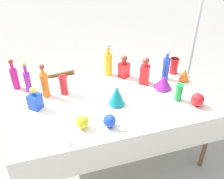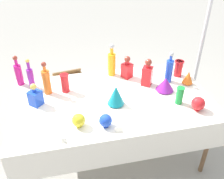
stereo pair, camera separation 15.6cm
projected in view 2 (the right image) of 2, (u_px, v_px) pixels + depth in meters
name	position (u px, v px, depth m)	size (l,w,h in m)	color
ground_plane	(112.00, 152.00, 2.85)	(40.00, 40.00, 0.00)	gray
display_table	(113.00, 104.00, 2.43)	(1.91, 1.11, 0.76)	white
tall_bottle_0	(31.00, 76.00, 2.53)	(0.06, 0.06, 0.32)	purple
tall_bottle_1	(169.00, 70.00, 2.62)	(0.08, 0.08, 0.35)	blue
tall_bottle_2	(19.00, 73.00, 2.57)	(0.07, 0.07, 0.33)	#C61972
tall_bottle_3	(112.00, 63.00, 2.73)	(0.08, 0.08, 0.37)	orange
tall_bottle_4	(46.00, 81.00, 2.43)	(0.08, 0.08, 0.35)	orange
square_decanter_0	(127.00, 69.00, 2.71)	(0.13, 0.13, 0.25)	red
square_decanter_1	(35.00, 97.00, 2.30)	(0.15, 0.15, 0.23)	blue
square_decanter_2	(147.00, 74.00, 2.57)	(0.14, 0.14, 0.30)	red
slender_vase_0	(180.00, 95.00, 2.32)	(0.07, 0.07, 0.17)	#198C38
slender_vase_1	(178.00, 68.00, 2.74)	(0.10, 0.10, 0.18)	red
slender_vase_2	(65.00, 82.00, 2.48)	(0.09, 0.09, 0.19)	red
fluted_vase_0	(116.00, 95.00, 2.30)	(0.16, 0.16, 0.20)	teal
fluted_vase_1	(165.00, 84.00, 2.50)	(0.18, 0.18, 0.15)	purple
fluted_vase_2	(188.00, 77.00, 2.61)	(0.11, 0.11, 0.14)	orange
round_bowl_0	(198.00, 104.00, 2.24)	(0.12, 0.12, 0.13)	red
round_bowl_1	(106.00, 121.00, 2.06)	(0.11, 0.11, 0.12)	blue
round_bowl_2	(79.00, 120.00, 2.06)	(0.11, 0.11, 0.12)	yellow
price_tag_left	(119.00, 130.00, 2.03)	(0.06, 0.01, 0.04)	white
price_tag_center	(118.00, 129.00, 2.04)	(0.06, 0.01, 0.03)	white
price_tag_right	(64.00, 140.00, 1.93)	(0.05, 0.01, 0.04)	white
cardboard_box_behind_left	(69.00, 89.00, 3.59)	(0.49, 0.35, 0.47)	tan
canopy_pole	(204.00, 33.00, 3.01)	(0.18, 0.18, 2.68)	silver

